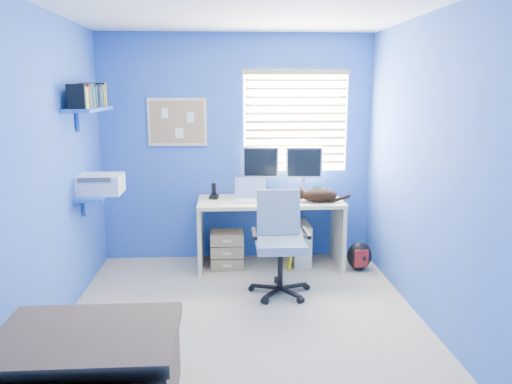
{
  "coord_description": "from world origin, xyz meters",
  "views": [
    {
      "loc": [
        -0.15,
        -3.94,
        1.89
      ],
      "look_at": [
        0.15,
        0.65,
        0.95
      ],
      "focal_mm": 35.0,
      "sensor_mm": 36.0,
      "label": 1
    }
  ],
  "objects": [
    {
      "name": "ceiling",
      "position": [
        0.0,
        0.0,
        2.5
      ],
      "size": [
        3.0,
        3.2,
        0.0
      ],
      "primitive_type": "cube",
      "color": "white",
      "rests_on": "wall_back"
    },
    {
      "name": "wall_left",
      "position": [
        -1.5,
        0.0,
        1.25
      ],
      "size": [
        0.01,
        3.2,
        2.5
      ],
      "primitive_type": "cube",
      "color": "#3D66B5",
      "rests_on": "ground"
    },
    {
      "name": "yellow_book",
      "position": [
        0.54,
        1.14,
        0.12
      ],
      "size": [
        0.03,
        0.17,
        0.24
      ],
      "primitive_type": "cube",
      "color": "yellow",
      "rests_on": "floor"
    },
    {
      "name": "cat",
      "position": [
        0.84,
        1.12,
        0.81
      ],
      "size": [
        0.41,
        0.25,
        0.14
      ],
      "primitive_type": "ellipsoid",
      "rotation": [
        0.0,
        0.0,
        -0.14
      ],
      "color": "black",
      "rests_on": "desk"
    },
    {
      "name": "monitor_left",
      "position": [
        0.25,
        1.52,
        1.01
      ],
      "size": [
        0.41,
        0.17,
        0.54
      ],
      "primitive_type": "cube",
      "rotation": [
        0.0,
        0.0,
        -0.13
      ],
      "color": "silver",
      "rests_on": "desk"
    },
    {
      "name": "monitor_right",
      "position": [
        0.73,
        1.46,
        1.01
      ],
      "size": [
        0.41,
        0.15,
        0.54
      ],
      "primitive_type": "cube",
      "rotation": [
        0.0,
        0.0,
        -0.08
      ],
      "color": "silver",
      "rests_on": "desk"
    },
    {
      "name": "phone",
      "position": [
        -0.26,
        1.35,
        0.82
      ],
      "size": [
        0.11,
        0.12,
        0.17
      ],
      "primitive_type": "cube",
      "rotation": [
        0.0,
        0.0,
        -0.16
      ],
      "color": "black",
      "rests_on": "desk"
    },
    {
      "name": "wall_front",
      "position": [
        0.0,
        -1.6,
        1.25
      ],
      "size": [
        3.0,
        0.01,
        2.5
      ],
      "primitive_type": "cube",
      "color": "#3D66B5",
      "rests_on": "ground"
    },
    {
      "name": "drawer_boxes",
      "position": [
        -0.13,
        1.23,
        0.2
      ],
      "size": [
        0.35,
        0.28,
        0.41
      ],
      "primitive_type": "cube",
      "color": "tan",
      "rests_on": "floor"
    },
    {
      "name": "corkboard",
      "position": [
        -0.65,
        1.58,
        1.55
      ],
      "size": [
        0.64,
        0.02,
        0.52
      ],
      "color": "#DBBB81",
      "rests_on": "ground"
    },
    {
      "name": "office_chair",
      "position": [
        0.37,
        0.52,
        0.36
      ],
      "size": [
        0.56,
        0.56,
        0.96
      ],
      "color": "black",
      "rests_on": "floor"
    },
    {
      "name": "tower_pc",
      "position": [
        0.68,
        1.34,
        0.23
      ],
      "size": [
        0.2,
        0.44,
        0.45
      ],
      "primitive_type": "cube",
      "rotation": [
        0.0,
        0.0,
        0.02
      ],
      "color": "beige",
      "rests_on": "floor"
    },
    {
      "name": "window_blinds",
      "position": [
        0.65,
        1.57,
        1.55
      ],
      "size": [
        1.15,
        0.05,
        1.1
      ],
      "color": "white",
      "rests_on": "ground"
    },
    {
      "name": "floor",
      "position": [
        0.0,
        0.0,
        0.0
      ],
      "size": [
        3.0,
        3.2,
        0.0
      ],
      "primitive_type": "cube",
      "color": "#AA9D88",
      "rests_on": "ground"
    },
    {
      "name": "wall_right",
      "position": [
        1.5,
        0.0,
        1.25
      ],
      "size": [
        0.01,
        3.2,
        2.5
      ],
      "primitive_type": "cube",
      "color": "#3D66B5",
      "rests_on": "ground"
    },
    {
      "name": "cd_spindle",
      "position": [
        0.92,
        1.42,
        0.78
      ],
      "size": [
        0.13,
        0.13,
        0.07
      ],
      "primitive_type": "cylinder",
      "color": "silver",
      "rests_on": "desk"
    },
    {
      "name": "wall_shelves",
      "position": [
        -1.35,
        0.75,
        1.43
      ],
      "size": [
        0.42,
        0.9,
        1.05
      ],
      "color": "#2659B2",
      "rests_on": "ground"
    },
    {
      "name": "mug",
      "position": [
        0.89,
        1.47,
        0.79
      ],
      "size": [
        0.1,
        0.09,
        0.1
      ],
      "primitive_type": "imported",
      "color": "#185F53",
      "rests_on": "desk"
    },
    {
      "name": "backpack",
      "position": [
        1.28,
        1.06,
        0.15
      ],
      "size": [
        0.29,
        0.24,
        0.31
      ],
      "primitive_type": "ellipsoid",
      "rotation": [
        0.0,
        0.0,
        0.17
      ],
      "color": "black",
      "rests_on": "floor"
    },
    {
      "name": "laptop",
      "position": [
        0.13,
        1.2,
        0.85
      ],
      "size": [
        0.34,
        0.28,
        0.22
      ],
      "primitive_type": "cube",
      "rotation": [
        0.0,
        0.0,
        -0.05
      ],
      "color": "silver",
      "rests_on": "desk"
    },
    {
      "name": "desk",
      "position": [
        0.34,
        1.26,
        0.37
      ],
      "size": [
        1.54,
        0.65,
        0.74
      ],
      "primitive_type": "cube",
      "color": "#DBBB81",
      "rests_on": "floor"
    },
    {
      "name": "bed_corner",
      "position": [
        -0.99,
        -1.19,
        0.25
      ],
      "size": [
        1.05,
        0.74,
        0.5
      ],
      "primitive_type": "cube",
      "color": "brown",
      "rests_on": "floor"
    },
    {
      "name": "wall_back",
      "position": [
        0.0,
        1.6,
        1.25
      ],
      "size": [
        3.0,
        0.01,
        2.5
      ],
      "primitive_type": "cube",
      "color": "#3D66B5",
      "rests_on": "ground"
    }
  ]
}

